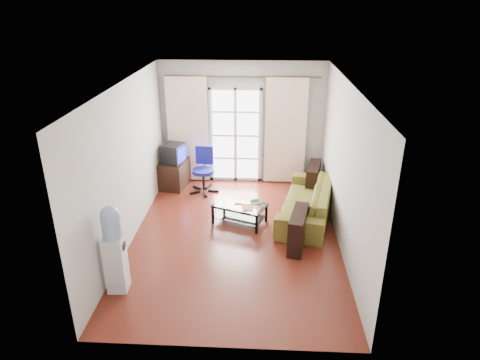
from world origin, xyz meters
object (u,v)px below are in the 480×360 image
at_px(coffee_table, 240,211).
at_px(crt_tv, 172,153).
at_px(sofa, 307,201).
at_px(task_chair, 204,179).
at_px(water_cooler, 114,248).
at_px(tv_stand, 174,173).

height_order(coffee_table, crt_tv, crt_tv).
xyz_separation_m(sofa, coffee_table, (-1.27, -0.33, -0.08)).
relative_size(sofa, crt_tv, 4.32).
bearing_deg(crt_tv, task_chair, 1.77).
relative_size(sofa, coffee_table, 2.18).
relative_size(task_chair, water_cooler, 0.72).
distance_m(coffee_table, crt_tv, 2.27).
xyz_separation_m(coffee_table, water_cooler, (-1.65, -2.07, 0.46)).
bearing_deg(tv_stand, coffee_table, -37.09).
bearing_deg(coffee_table, crt_tv, 134.69).
bearing_deg(water_cooler, tv_stand, 85.64).
height_order(crt_tv, water_cooler, water_cooler).
bearing_deg(crt_tv, coffee_table, -28.47).
bearing_deg(task_chair, sofa, -23.58).
bearing_deg(coffee_table, sofa, 14.75).
bearing_deg(water_cooler, coffee_table, 48.69).
relative_size(coffee_table, crt_tv, 1.98).
distance_m(sofa, crt_tv, 3.11).
bearing_deg(coffee_table, task_chair, 121.83).
height_order(coffee_table, tv_stand, tv_stand).
bearing_deg(tv_stand, task_chair, -10.45).
relative_size(tv_stand, water_cooler, 0.60).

